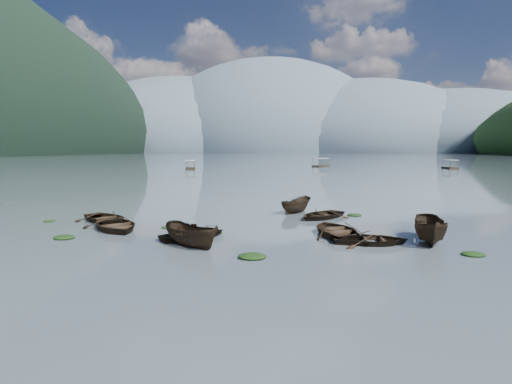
# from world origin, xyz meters

# --- Properties ---
(ground_plane) EXTENTS (2400.00, 2400.00, 0.00)m
(ground_plane) POSITION_xyz_m (0.00, 0.00, 0.00)
(ground_plane) COLOR #4B565E
(haze_mtn_a) EXTENTS (520.00, 520.00, 280.00)m
(haze_mtn_a) POSITION_xyz_m (-260.00, 900.00, 0.00)
(haze_mtn_a) COLOR #475666
(haze_mtn_a) RESTS_ON ground
(haze_mtn_b) EXTENTS (520.00, 520.00, 340.00)m
(haze_mtn_b) POSITION_xyz_m (-60.00, 900.00, 0.00)
(haze_mtn_b) COLOR #475666
(haze_mtn_b) RESTS_ON ground
(haze_mtn_c) EXTENTS (520.00, 520.00, 260.00)m
(haze_mtn_c) POSITION_xyz_m (140.00, 900.00, 0.00)
(haze_mtn_c) COLOR #475666
(haze_mtn_c) RESTS_ON ground
(haze_mtn_d) EXTENTS (520.00, 520.00, 220.00)m
(haze_mtn_d) POSITION_xyz_m (320.00, 900.00, 0.00)
(haze_mtn_d) COLOR #475666
(haze_mtn_d) RESTS_ON ground
(rowboat_0) EXTENTS (5.73, 5.92, 1.00)m
(rowboat_0) POSITION_xyz_m (-8.49, 6.98, 0.00)
(rowboat_0) COLOR black
(rowboat_0) RESTS_ON ground
(rowboat_1) EXTENTS (4.81, 4.66, 0.81)m
(rowboat_1) POSITION_xyz_m (-2.91, 5.10, 0.00)
(rowboat_1) COLOR black
(rowboat_1) RESTS_ON ground
(rowboat_2) EXTENTS (4.04, 3.58, 1.53)m
(rowboat_2) POSITION_xyz_m (-2.49, 3.19, 0.00)
(rowboat_2) COLOR black
(rowboat_2) RESTS_ON ground
(rowboat_3) EXTENTS (4.35, 5.32, 0.96)m
(rowboat_3) POSITION_xyz_m (5.35, 6.95, 0.00)
(rowboat_3) COLOR black
(rowboat_3) RESTS_ON ground
(rowboat_4) EXTENTS (4.08, 2.93, 0.84)m
(rowboat_4) POSITION_xyz_m (6.98, 4.80, 0.00)
(rowboat_4) COLOR black
(rowboat_4) RESTS_ON ground
(rowboat_5) EXTENTS (2.55, 4.62, 1.69)m
(rowboat_5) POSITION_xyz_m (10.34, 5.44, 0.00)
(rowboat_5) COLOR black
(rowboat_5) RESTS_ON ground
(rowboat_6) EXTENTS (5.52, 5.27, 0.93)m
(rowboat_6) POSITION_xyz_m (-10.49, 9.67, 0.00)
(rowboat_6) COLOR black
(rowboat_6) RESTS_ON ground
(rowboat_7) EXTENTS (5.13, 5.26, 0.89)m
(rowboat_7) POSITION_xyz_m (4.82, 12.81, 0.00)
(rowboat_7) COLOR black
(rowboat_7) RESTS_ON ground
(rowboat_8) EXTENTS (3.13, 3.97, 1.46)m
(rowboat_8) POSITION_xyz_m (2.94, 15.30, 0.00)
(rowboat_8) COLOR black
(rowboat_8) RESTS_ON ground
(weed_clump_0) EXTENTS (1.23, 1.00, 0.27)m
(weed_clump_0) POSITION_xyz_m (-10.30, 4.24, 0.00)
(weed_clump_0) COLOR black
(weed_clump_0) RESTS_ON ground
(weed_clump_1) EXTENTS (1.08, 0.86, 0.24)m
(weed_clump_1) POSITION_xyz_m (-2.02, 6.51, 0.00)
(weed_clump_1) COLOR black
(weed_clump_1) RESTS_ON ground
(weed_clump_2) EXTENTS (1.35, 1.08, 0.29)m
(weed_clump_2) POSITION_xyz_m (0.92, 1.24, 0.00)
(weed_clump_2) COLOR black
(weed_clump_2) RESTS_ON ground
(weed_clump_3) EXTENTS (1.03, 0.87, 0.23)m
(weed_clump_3) POSITION_xyz_m (5.37, 5.64, 0.00)
(weed_clump_3) COLOR black
(weed_clump_3) RESTS_ON ground
(weed_clump_4) EXTENTS (1.12, 0.89, 0.23)m
(weed_clump_4) POSITION_xyz_m (11.52, 2.82, 0.00)
(weed_clump_4) COLOR black
(weed_clump_4) RESTS_ON ground
(weed_clump_5) EXTENTS (0.89, 0.71, 0.19)m
(weed_clump_5) POSITION_xyz_m (-14.47, 9.25, 0.00)
(weed_clump_5) COLOR black
(weed_clump_5) RESTS_ON ground
(weed_clump_6) EXTENTS (0.96, 0.80, 0.20)m
(weed_clump_6) POSITION_xyz_m (-5.33, 7.94, 0.00)
(weed_clump_6) COLOR black
(weed_clump_6) RESTS_ON ground
(weed_clump_7) EXTENTS (1.10, 0.88, 0.24)m
(weed_clump_7) POSITION_xyz_m (7.46, 14.15, 0.00)
(weed_clump_7) COLOR black
(weed_clump_7) RESTS_ON ground
(pontoon_left) EXTENTS (3.68, 6.37, 2.29)m
(pontoon_left) POSITION_xyz_m (-25.30, 86.93, 0.00)
(pontoon_left) COLOR black
(pontoon_left) RESTS_ON ground
(pontoon_centre) EXTENTS (5.73, 6.76, 2.44)m
(pontoon_centre) POSITION_xyz_m (10.29, 108.04, 0.00)
(pontoon_centre) COLOR black
(pontoon_centre) RESTS_ON ground
(pontoon_right) EXTENTS (2.63, 6.03, 2.29)m
(pontoon_right) POSITION_xyz_m (44.90, 97.62, 0.00)
(pontoon_right) COLOR black
(pontoon_right) RESTS_ON ground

